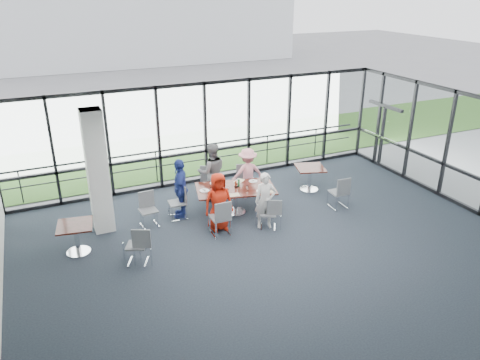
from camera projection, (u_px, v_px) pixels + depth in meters
name	position (u px, v px, depth m)	size (l,w,h in m)	color
floor	(281.00, 255.00, 11.08)	(12.00, 10.00, 0.02)	#1E242F
ceiling	(286.00, 124.00, 9.83)	(12.00, 10.00, 0.04)	white
wall_front	(466.00, 334.00, 6.26)	(12.00, 0.10, 3.20)	silver
curtain_wall_back	(205.00, 133.00, 14.65)	(12.00, 0.10, 3.20)	white
curtain_wall_right	(476.00, 155.00, 12.73)	(0.10, 10.00, 3.20)	white
exit_door	(382.00, 137.00, 16.09)	(0.12, 1.60, 2.10)	black
structural_column	(98.00, 172.00, 11.61)	(0.50, 0.50, 3.20)	white
apron	(165.00, 138.00, 19.48)	(80.00, 70.00, 0.02)	slate
grass_strip	(179.00, 151.00, 17.79)	(80.00, 5.00, 0.01)	#365E1D
hangar_main	(136.00, 21.00, 38.28)	(24.00, 10.00, 6.00)	silver
guard_rail	(200.00, 159.00, 15.58)	(0.06, 0.06, 12.00)	#2D2D33
main_table	(236.00, 191.00, 12.85)	(2.35, 1.65, 0.75)	#35140B
side_table_left	(75.00, 229.00, 10.91)	(0.91, 0.91, 0.75)	#35140B
side_table_right	(310.00, 171.00, 14.29)	(1.05, 1.05, 0.75)	#35140B
diner_near_left	(218.00, 202.00, 11.94)	(0.76, 0.49, 1.55)	#B21D0B
diner_near_right	(265.00, 201.00, 12.04)	(0.55, 0.40, 1.51)	silver
diner_far_left	(212.00, 172.00, 13.55)	(0.85, 0.52, 1.74)	slate
diner_far_right	(248.00, 173.00, 13.79)	(0.98, 0.51, 1.52)	pink
diner_end	(181.00, 188.00, 12.60)	(0.97, 0.53, 1.66)	navy
chair_main_nl	(220.00, 217.00, 11.80)	(0.46, 0.46, 0.95)	slate
chair_main_nr	(268.00, 214.00, 12.14)	(0.40, 0.40, 0.82)	slate
chair_main_fl	(214.00, 184.00, 13.75)	(0.47, 0.47, 0.97)	slate
chair_main_fr	(248.00, 181.00, 14.00)	(0.45, 0.45, 0.92)	slate
chair_main_end	(177.00, 203.00, 12.62)	(0.45, 0.45, 0.91)	slate
chair_spare_la	(137.00, 245.00, 10.58)	(0.44, 0.44, 0.90)	slate
chair_spare_lb	(148.00, 211.00, 12.20)	(0.44, 0.44, 0.90)	slate
chair_spare_r	(338.00, 192.00, 13.24)	(0.45, 0.45, 0.93)	slate
plate_nl	(214.00, 195.00, 12.37)	(0.28, 0.28, 0.01)	white
plate_nr	(262.00, 191.00, 12.60)	(0.27, 0.27, 0.01)	white
plate_fl	(214.00, 183.00, 13.10)	(0.24, 0.24, 0.01)	white
plate_fr	(253.00, 181.00, 13.23)	(0.24, 0.24, 0.01)	white
plate_end	(204.00, 191.00, 12.62)	(0.26, 0.26, 0.01)	white
tumbler_a	(228.00, 190.00, 12.50)	(0.06, 0.06, 0.13)	white
tumbler_b	(247.00, 188.00, 12.60)	(0.07, 0.07, 0.15)	white
tumbler_c	(237.00, 182.00, 13.05)	(0.07, 0.07, 0.14)	white
tumbler_d	(211.00, 190.00, 12.51)	(0.07, 0.07, 0.13)	white
menu_a	(234.00, 195.00, 12.39)	(0.30, 0.21, 0.00)	white
menu_b	(269.00, 191.00, 12.63)	(0.31, 0.22, 0.00)	white
menu_c	(239.00, 181.00, 13.26)	(0.32, 0.22, 0.00)	white
condiment_caddy	(236.00, 186.00, 12.85)	(0.10, 0.07, 0.04)	black
ketchup_bottle	(236.00, 184.00, 12.82)	(0.06, 0.06, 0.18)	#A03319
green_bottle	(239.00, 183.00, 12.88)	(0.05, 0.05, 0.20)	#156B2E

